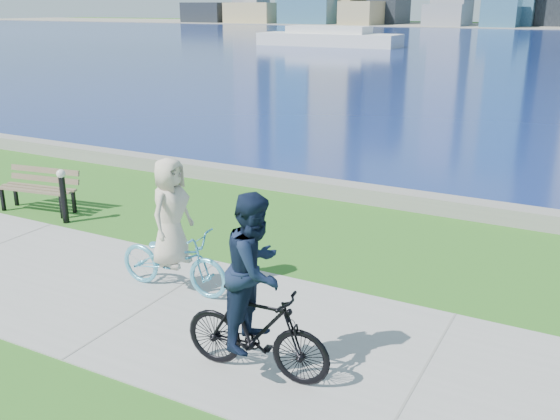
# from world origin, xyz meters

# --- Properties ---
(ground) EXTENTS (320.00, 320.00, 0.00)m
(ground) POSITION_xyz_m (0.00, 0.00, 0.00)
(ground) COLOR #245C18
(ground) RESTS_ON ground
(concrete_path) EXTENTS (80.00, 3.50, 0.02)m
(concrete_path) POSITION_xyz_m (0.00, 0.00, 0.01)
(concrete_path) COLOR gray
(concrete_path) RESTS_ON ground
(seawall) EXTENTS (90.00, 0.50, 0.35)m
(seawall) POSITION_xyz_m (0.00, 6.20, 0.17)
(seawall) COLOR slate
(seawall) RESTS_ON ground
(ferry_near) EXTENTS (15.05, 4.30, 2.04)m
(ferry_near) POSITION_xyz_m (-21.88, 55.62, 0.85)
(ferry_near) COLOR silver
(ferry_near) RESTS_ON ground
(park_bench) EXTENTS (1.79, 0.85, 0.89)m
(park_bench) POSITION_xyz_m (-4.90, 2.35, 0.55)
(park_bench) COLOR black
(park_bench) RESTS_ON ground
(bollard_lamp) EXTENTS (0.18, 0.18, 1.10)m
(bollard_lamp) POSITION_xyz_m (-3.85, 2.01, 0.63)
(bollard_lamp) COLOR black
(bollard_lamp) RESTS_ON ground
(cyclist_woman) EXTENTS (0.72, 1.90, 2.07)m
(cyclist_woman) POSITION_xyz_m (0.01, 0.52, 0.79)
(cyclist_woman) COLOR #5ABADB
(cyclist_woman) RESTS_ON ground
(cyclist_man) EXTENTS (0.73, 1.86, 2.24)m
(cyclist_man) POSITION_xyz_m (2.27, -0.87, 0.96)
(cyclist_man) COLOR black
(cyclist_man) RESTS_ON ground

